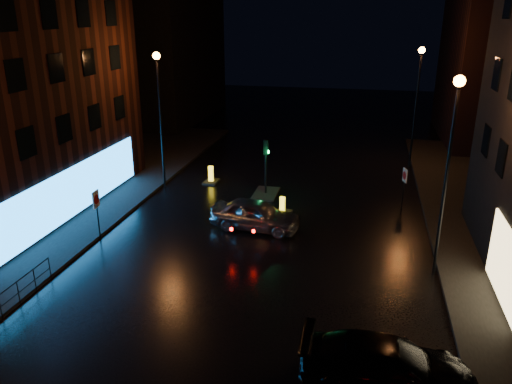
% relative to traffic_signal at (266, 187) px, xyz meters
% --- Properties ---
extents(ground, '(120.00, 120.00, 0.00)m').
position_rel_traffic_signal_xyz_m(ground, '(1.20, -14.00, -0.50)').
color(ground, black).
rests_on(ground, ground).
extents(pavement_left, '(12.00, 44.00, 0.15)m').
position_rel_traffic_signal_xyz_m(pavement_left, '(-12.80, -6.00, -0.43)').
color(pavement_left, black).
rests_on(pavement_left, ground).
extents(building_far_left, '(8.00, 16.00, 14.00)m').
position_rel_traffic_signal_xyz_m(building_far_left, '(-14.80, 21.00, 6.50)').
color(building_far_left, black).
rests_on(building_far_left, ground).
extents(building_far_right, '(8.00, 14.00, 12.00)m').
position_rel_traffic_signal_xyz_m(building_far_right, '(16.20, 18.00, 5.50)').
color(building_far_right, black).
rests_on(building_far_right, ground).
extents(street_lamp_lfar, '(0.44, 0.44, 8.37)m').
position_rel_traffic_signal_xyz_m(street_lamp_lfar, '(-6.60, -0.00, 5.06)').
color(street_lamp_lfar, black).
rests_on(street_lamp_lfar, ground).
extents(street_lamp_rnear, '(0.44, 0.44, 8.37)m').
position_rel_traffic_signal_xyz_m(street_lamp_rnear, '(9.00, -8.00, 5.06)').
color(street_lamp_rnear, black).
rests_on(street_lamp_rnear, ground).
extents(street_lamp_rfar, '(0.44, 0.44, 8.37)m').
position_rel_traffic_signal_xyz_m(street_lamp_rfar, '(9.00, 8.00, 5.06)').
color(street_lamp_rfar, black).
rests_on(street_lamp_rfar, ground).
extents(traffic_signal, '(1.40, 2.40, 3.45)m').
position_rel_traffic_signal_xyz_m(traffic_signal, '(0.00, 0.00, 0.00)').
color(traffic_signal, black).
rests_on(traffic_signal, ground).
extents(silver_hatchback, '(4.78, 2.36, 1.57)m').
position_rel_traffic_signal_xyz_m(silver_hatchback, '(0.49, -5.09, 0.28)').
color(silver_hatchback, '#9D9FA4').
rests_on(silver_hatchback, ground).
extents(dark_sedan, '(5.20, 2.15, 1.50)m').
position_rel_traffic_signal_xyz_m(dark_sedan, '(6.84, -15.51, 0.25)').
color(dark_sedan, black).
rests_on(dark_sedan, ground).
extents(bollard_near, '(1.08, 1.31, 0.99)m').
position_rel_traffic_signal_xyz_m(bollard_near, '(1.51, -2.79, -0.29)').
color(bollard_near, black).
rests_on(bollard_near, ground).
extents(bollard_far, '(0.89, 1.30, 1.12)m').
position_rel_traffic_signal_xyz_m(bollard_far, '(-3.97, 1.47, -0.26)').
color(bollard_far, black).
rests_on(bollard_far, ground).
extents(road_sign_left, '(0.12, 0.62, 2.53)m').
position_rel_traffic_signal_xyz_m(road_sign_left, '(-6.70, -8.05, 1.40)').
color(road_sign_left, black).
rests_on(road_sign_left, ground).
extents(road_sign_right, '(0.22, 0.56, 2.35)m').
position_rel_traffic_signal_xyz_m(road_sign_right, '(8.05, -0.48, 1.26)').
color(road_sign_right, black).
rests_on(road_sign_right, ground).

